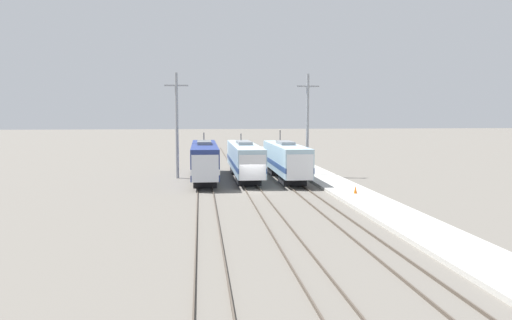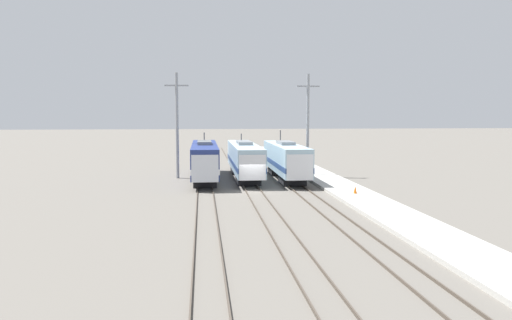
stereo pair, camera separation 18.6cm
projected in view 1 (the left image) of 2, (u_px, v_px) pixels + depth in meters
The scene contains 11 objects.
ground_plane at pixel (253, 191), 47.49m from camera, with size 400.00×400.00×0.00m, color #666059.
rail_pair_far_left at pixel (205, 191), 46.98m from camera, with size 1.51×120.00×0.15m.
rail_pair_center at pixel (253, 190), 47.48m from camera, with size 1.51×120.00×0.15m.
rail_pair_far_right at pixel (300, 189), 47.98m from camera, with size 1.51×120.00×0.15m.
locomotive_far_left at pixel (204, 160), 54.87m from camera, with size 2.78×18.29×5.12m.
locomotive_center at pixel (244, 159), 56.46m from camera, with size 2.85×19.05×4.92m.
locomotive_far_right at pixel (286, 160), 55.55m from camera, with size 2.85×16.99×5.38m.
catenary_tower_left at pixel (177, 124), 56.29m from camera, with size 2.67×0.34×11.92m.
catenary_tower_right at pixel (307, 124), 57.95m from camera, with size 2.67×0.34×11.92m.
platform at pixel (342, 188), 48.44m from camera, with size 4.00×120.00×0.29m.
traffic_cone at pixel (355, 190), 44.04m from camera, with size 0.30×0.30×0.68m.
Camera 1 is at (-4.92, -46.76, 7.27)m, focal length 35.00 mm.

